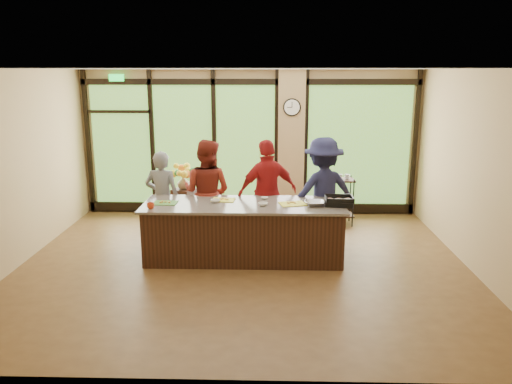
# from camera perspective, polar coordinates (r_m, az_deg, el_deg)

# --- Properties ---
(floor) EXTENTS (7.00, 7.00, 0.00)m
(floor) POSITION_cam_1_polar(r_m,az_deg,el_deg) (7.94, -1.48, -8.32)
(floor) COLOR brown
(floor) RESTS_ON ground
(ceiling) EXTENTS (7.00, 7.00, 0.00)m
(ceiling) POSITION_cam_1_polar(r_m,az_deg,el_deg) (7.35, -1.63, 13.89)
(ceiling) COLOR white
(ceiling) RESTS_ON back_wall
(back_wall) EXTENTS (7.00, 0.00, 7.00)m
(back_wall) POSITION_cam_1_polar(r_m,az_deg,el_deg) (10.46, -0.66, 5.62)
(back_wall) COLOR tan
(back_wall) RESTS_ON floor
(left_wall) EXTENTS (0.00, 6.00, 6.00)m
(left_wall) POSITION_cam_1_polar(r_m,az_deg,el_deg) (8.45, -26.01, 2.25)
(left_wall) COLOR tan
(left_wall) RESTS_ON floor
(right_wall) EXTENTS (0.00, 6.00, 6.00)m
(right_wall) POSITION_cam_1_polar(r_m,az_deg,el_deg) (8.10, 24.02, 2.02)
(right_wall) COLOR tan
(right_wall) RESTS_ON floor
(window_wall) EXTENTS (6.90, 0.12, 3.00)m
(window_wall) POSITION_cam_1_polar(r_m,az_deg,el_deg) (10.42, 0.24, 5.01)
(window_wall) COLOR tan
(window_wall) RESTS_ON floor
(island_base) EXTENTS (3.10, 1.00, 0.88)m
(island_base) POSITION_cam_1_polar(r_m,az_deg,el_deg) (8.06, -1.39, -4.62)
(island_base) COLOR black
(island_base) RESTS_ON floor
(countertop) EXTENTS (3.20, 1.10, 0.04)m
(countertop) POSITION_cam_1_polar(r_m,az_deg,el_deg) (7.93, -1.41, -1.46)
(countertop) COLOR slate
(countertop) RESTS_ON island_base
(wall_clock) EXTENTS (0.36, 0.04, 0.36)m
(wall_clock) POSITION_cam_1_polar(r_m,az_deg,el_deg) (10.24, 4.13, 9.63)
(wall_clock) COLOR black
(wall_clock) RESTS_ON window_wall
(cook_left) EXTENTS (0.63, 0.44, 1.65)m
(cook_left) POSITION_cam_1_polar(r_m,az_deg,el_deg) (8.80, -10.64, -0.67)
(cook_left) COLOR slate
(cook_left) RESTS_ON floor
(cook_midleft) EXTENTS (1.08, 0.96, 1.84)m
(cook_midleft) POSITION_cam_1_polar(r_m,az_deg,el_deg) (8.71, -5.64, -0.00)
(cook_midleft) COLOR maroon
(cook_midleft) RESTS_ON floor
(cook_midright) EXTENTS (1.17, 0.84, 1.85)m
(cook_midright) POSITION_cam_1_polar(r_m,az_deg,el_deg) (8.59, 1.33, -0.10)
(cook_midright) COLOR maroon
(cook_midright) RESTS_ON floor
(cook_right) EXTENTS (1.37, 1.04, 1.89)m
(cook_right) POSITION_cam_1_polar(r_m,az_deg,el_deg) (8.63, 7.63, -0.02)
(cook_right) COLOR #1C1D3D
(cook_right) RESTS_ON floor
(roasting_pan) EXTENTS (0.47, 0.39, 0.08)m
(roasting_pan) POSITION_cam_1_polar(r_m,az_deg,el_deg) (7.92, 9.48, -1.25)
(roasting_pan) COLOR black
(roasting_pan) RESTS_ON countertop
(mixing_bowl) EXTENTS (0.32, 0.32, 0.08)m
(mixing_bowl) POSITION_cam_1_polar(r_m,az_deg,el_deg) (7.84, 6.71, -1.30)
(mixing_bowl) COLOR silver
(mixing_bowl) RESTS_ON countertop
(cutting_board_left) EXTENTS (0.38, 0.29, 0.01)m
(cutting_board_left) POSITION_cam_1_polar(r_m,az_deg,el_deg) (8.07, -10.35, -1.23)
(cutting_board_left) COLOR #4E9435
(cutting_board_left) RESTS_ON countertop
(cutting_board_center) EXTENTS (0.39, 0.31, 0.01)m
(cutting_board_center) POSITION_cam_1_polar(r_m,az_deg,el_deg) (8.14, -3.76, -0.90)
(cutting_board_center) COLOR yellow
(cutting_board_center) RESTS_ON countertop
(cutting_board_right) EXTENTS (0.46, 0.39, 0.01)m
(cutting_board_right) POSITION_cam_1_polar(r_m,az_deg,el_deg) (7.91, 4.20, -1.35)
(cutting_board_right) COLOR yellow
(cutting_board_right) RESTS_ON countertop
(prep_bowl_near) EXTENTS (0.16, 0.16, 0.05)m
(prep_bowl_near) POSITION_cam_1_polar(r_m,az_deg,el_deg) (8.01, -4.66, -1.03)
(prep_bowl_near) COLOR silver
(prep_bowl_near) RESTS_ON countertop
(prep_bowl_mid) EXTENTS (0.17, 0.17, 0.05)m
(prep_bowl_mid) POSITION_cam_1_polar(r_m,az_deg,el_deg) (7.79, 0.79, -1.40)
(prep_bowl_mid) COLOR silver
(prep_bowl_mid) RESTS_ON countertop
(prep_bowl_far) EXTENTS (0.14, 0.14, 0.03)m
(prep_bowl_far) POSITION_cam_1_polar(r_m,az_deg,el_deg) (8.20, 0.97, -0.70)
(prep_bowl_far) COLOR silver
(prep_bowl_far) RESTS_ON countertop
(red_ramekin) EXTENTS (0.14, 0.14, 0.09)m
(red_ramekin) POSITION_cam_1_polar(r_m,az_deg,el_deg) (7.78, -11.96, -1.56)
(red_ramekin) COLOR red
(red_ramekin) RESTS_ON countertop
(flower_stand) EXTENTS (0.49, 0.49, 0.75)m
(flower_stand) POSITION_cam_1_polar(r_m,az_deg,el_deg) (9.84, -8.20, -1.75)
(flower_stand) COLOR black
(flower_stand) RESTS_ON floor
(flower_vase) EXTENTS (0.27, 0.27, 0.26)m
(flower_vase) POSITION_cam_1_polar(r_m,az_deg,el_deg) (9.72, -8.30, 1.09)
(flower_vase) COLOR olive
(flower_vase) RESTS_ON flower_stand
(bar_cart) EXTENTS (0.76, 0.46, 1.01)m
(bar_cart) POSITION_cam_1_polar(r_m,az_deg,el_deg) (9.93, 8.98, -0.25)
(bar_cart) COLOR black
(bar_cart) RESTS_ON floor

